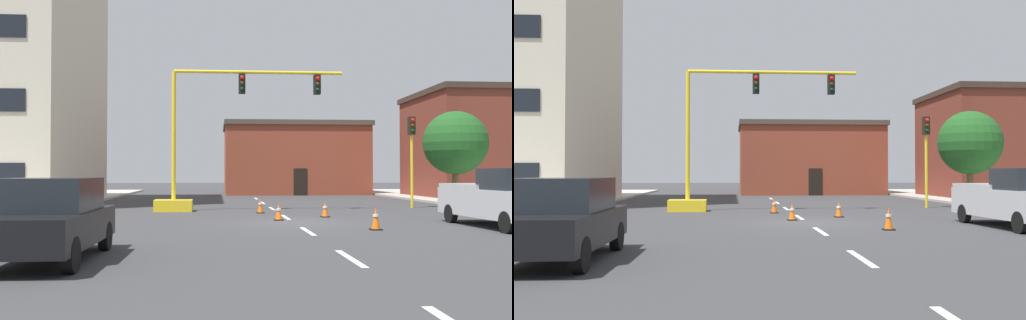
# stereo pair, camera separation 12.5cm
# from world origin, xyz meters

# --- Properties ---
(ground_plane) EXTENTS (160.00, 160.00, 0.00)m
(ground_plane) POSITION_xyz_m (0.00, 0.00, 0.00)
(ground_plane) COLOR #38383A
(sidewalk_left) EXTENTS (6.00, 56.00, 0.14)m
(sidewalk_left) POSITION_xyz_m (-13.14, 8.00, 0.07)
(sidewalk_left) COLOR #B2ADA3
(sidewalk_left) RESTS_ON ground_plane
(lane_stripe_seg_1) EXTENTS (0.16, 2.40, 0.01)m
(lane_stripe_seg_1) POSITION_xyz_m (0.00, -8.50, 0.00)
(lane_stripe_seg_1) COLOR silver
(lane_stripe_seg_1) RESTS_ON ground_plane
(lane_stripe_seg_2) EXTENTS (0.16, 2.40, 0.01)m
(lane_stripe_seg_2) POSITION_xyz_m (0.00, -3.00, 0.00)
(lane_stripe_seg_2) COLOR silver
(lane_stripe_seg_2) RESTS_ON ground_plane
(lane_stripe_seg_3) EXTENTS (0.16, 2.40, 0.01)m
(lane_stripe_seg_3) POSITION_xyz_m (0.00, 2.50, 0.00)
(lane_stripe_seg_3) COLOR silver
(lane_stripe_seg_3) RESTS_ON ground_plane
(lane_stripe_seg_4) EXTENTS (0.16, 2.40, 0.01)m
(lane_stripe_seg_4) POSITION_xyz_m (0.00, 8.00, 0.00)
(lane_stripe_seg_4) COLOR silver
(lane_stripe_seg_4) RESTS_ON ground_plane
(lane_stripe_seg_5) EXTENTS (0.16, 2.40, 0.01)m
(lane_stripe_seg_5) POSITION_xyz_m (0.00, 13.50, 0.00)
(lane_stripe_seg_5) COLOR silver
(lane_stripe_seg_5) RESTS_ON ground_plane
(lane_stripe_seg_6) EXTENTS (0.16, 2.40, 0.01)m
(lane_stripe_seg_6) POSITION_xyz_m (0.00, 19.00, 0.00)
(lane_stripe_seg_6) COLOR silver
(lane_stripe_seg_6) RESTS_ON ground_plane
(building_brick_center) EXTENTS (12.33, 8.75, 6.17)m
(building_brick_center) POSITION_xyz_m (3.98, 28.29, 3.10)
(building_brick_center) COLOR brown
(building_brick_center) RESTS_ON ground_plane
(building_row_right) EXTENTS (12.12, 9.39, 7.78)m
(building_row_right) POSITION_xyz_m (17.95, 18.89, 3.90)
(building_row_right) COLOR brown
(building_row_right) RESTS_ON ground_plane
(traffic_signal_gantry) EXTENTS (9.11, 1.20, 6.83)m
(traffic_signal_gantry) POSITION_xyz_m (-3.74, 6.41, 2.25)
(traffic_signal_gantry) COLOR yellow
(traffic_signal_gantry) RESTS_ON ground_plane
(traffic_light_pole_right) EXTENTS (0.32, 0.47, 4.80)m
(traffic_light_pole_right) POSITION_xyz_m (7.41, 8.01, 3.53)
(traffic_light_pole_right) COLOR yellow
(traffic_light_pole_right) RESTS_ON ground_plane
(tree_right_mid) EXTENTS (3.70, 3.70, 5.45)m
(tree_right_mid) POSITION_xyz_m (11.05, 10.89, 3.59)
(tree_right_mid) COLOR brown
(tree_right_mid) RESTS_ON ground_plane
(pickup_truck_silver) EXTENTS (2.23, 5.48, 1.99)m
(pickup_truck_silver) POSITION_xyz_m (6.77, -2.30, 0.97)
(pickup_truck_silver) COLOR #BCBCC1
(pickup_truck_silver) RESTS_ON ground_plane
(sedan_black_near_left) EXTENTS (1.90, 4.51, 1.74)m
(sedan_black_near_left) POSITION_xyz_m (-6.37, -8.34, 0.89)
(sedan_black_near_left) COLOR black
(sedan_black_near_left) RESTS_ON ground_plane
(traffic_cone_roadside_a) EXTENTS (0.36, 0.36, 0.65)m
(traffic_cone_roadside_a) POSITION_xyz_m (1.66, 2.43, 0.32)
(traffic_cone_roadside_a) COLOR black
(traffic_cone_roadside_a) RESTS_ON ground_plane
(traffic_cone_roadside_b) EXTENTS (0.36, 0.36, 0.73)m
(traffic_cone_roadside_b) POSITION_xyz_m (2.26, -2.77, 0.36)
(traffic_cone_roadside_b) COLOR black
(traffic_cone_roadside_b) RESTS_ON ground_plane
(traffic_cone_roadside_c) EXTENTS (0.36, 0.36, 0.67)m
(traffic_cone_roadside_c) POSITION_xyz_m (-0.85, 4.90, 0.33)
(traffic_cone_roadside_c) COLOR black
(traffic_cone_roadside_c) RESTS_ON ground_plane
(traffic_cone_roadside_d) EXTENTS (0.36, 0.36, 0.66)m
(traffic_cone_roadside_d) POSITION_xyz_m (-0.45, 1.06, 0.32)
(traffic_cone_roadside_d) COLOR black
(traffic_cone_roadside_d) RESTS_ON ground_plane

